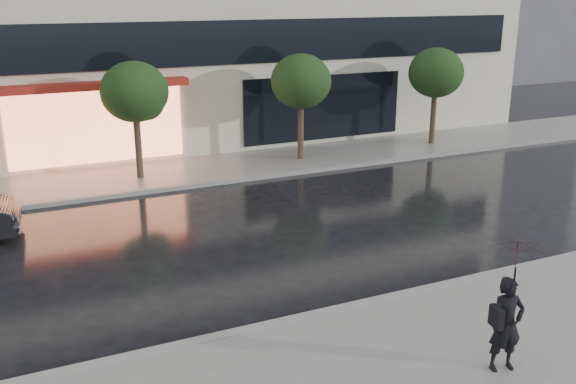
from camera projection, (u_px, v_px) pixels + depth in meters
ground at (377, 280)px, 14.18m from camera, size 120.00×120.00×0.00m
sidewalk_near at (476, 349)px, 11.35m from camera, size 60.00×4.50×0.12m
sidewalk_far at (222, 167)px, 23.02m from camera, size 60.00×3.50×0.12m
curb_near at (403, 296)px, 13.29m from camera, size 60.00×0.25×0.14m
curb_far at (240, 179)px, 21.51m from camera, size 60.00×0.25×0.14m
tree_mid_west at (136, 94)px, 20.79m from camera, size 2.20×2.20×3.99m
tree_mid_east at (302, 83)px, 23.21m from camera, size 2.20×2.20×3.99m
tree_far_east at (437, 74)px, 25.62m from camera, size 2.20×2.20×3.99m
pedestrian_with_umbrella at (513, 286)px, 10.22m from camera, size 1.05×1.07×2.29m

